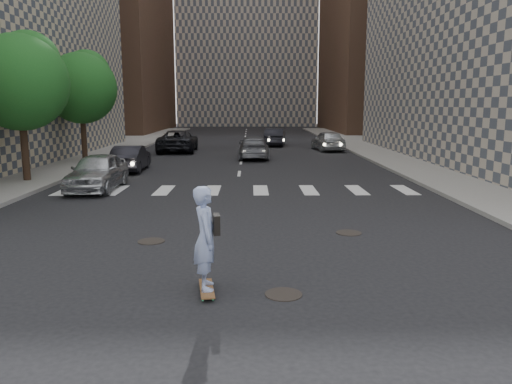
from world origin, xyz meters
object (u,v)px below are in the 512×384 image
skateboarder (206,238)px  traffic_car_b (254,148)px  traffic_car_c (178,141)px  traffic_car_d (328,141)px  tree_b (22,78)px  traffic_car_a (131,158)px  traffic_car_e (275,137)px  tree_c (82,85)px  silver_sedan (97,172)px

skateboarder → traffic_car_b: bearing=79.3°
traffic_car_c → traffic_car_d: bearing=-178.0°
tree_b → traffic_car_a: bearing=46.9°
traffic_car_c → traffic_car_e: (7.50, 5.32, -0.06)m
tree_b → tree_c: 8.00m
silver_sedan → tree_c: bearing=110.4°
tree_c → traffic_car_b: 11.17m
traffic_car_b → tree_c: bearing=11.6°
tree_c → traffic_car_a: tree_c is taller
tree_b → skateboarder: bearing=-55.8°
traffic_car_e → silver_sedan: bearing=74.9°
traffic_car_c → traffic_car_e: 9.20m
tree_b → skateboarder: tree_b is taller
traffic_car_a → tree_c: bearing=-49.8°
tree_b → traffic_car_b: (10.25, 10.07, -3.94)m
traffic_car_b → traffic_car_a: bearing=43.2°
traffic_car_d → traffic_car_e: bearing=-56.2°
skateboarder → traffic_car_e: (2.90, 33.73, -0.33)m
traffic_car_d → tree_b: bearing=38.1°
traffic_car_a → traffic_car_b: traffic_car_b is taller
tree_b → traffic_car_e: size_ratio=1.46×
tree_b → traffic_car_a: tree_b is taller
skateboarder → tree_b: bearing=116.0°
traffic_car_d → traffic_car_e: size_ratio=1.00×
tree_c → traffic_car_c: (4.61, 6.86, -3.85)m
skateboarder → traffic_car_c: size_ratio=0.36×
tree_c → traffic_car_e: tree_c is taller
silver_sedan → traffic_car_e: bearing=69.2°
tree_c → traffic_car_d: 18.10m
tree_c → traffic_car_d: tree_c is taller
traffic_car_a → traffic_car_e: (8.44, 16.25, 0.06)m
skateboarder → traffic_car_d: bearing=68.8°
traffic_car_b → traffic_car_d: traffic_car_d is taller
tree_b → traffic_car_e: (12.11, 20.18, -3.90)m
traffic_car_a → traffic_car_c: bearing=-96.7°
silver_sedan → traffic_car_d: traffic_car_d is taller
traffic_car_a → tree_b: bearing=45.1°
traffic_car_c → traffic_car_e: traffic_car_c is taller
traffic_car_d → silver_sedan: bearing=48.8°
silver_sedan → traffic_car_b: size_ratio=0.91×
traffic_car_d → tree_c: bearing=19.3°
tree_c → silver_sedan: (3.68, -9.92, -3.89)m
skateboarder → traffic_car_e: bearing=76.9°
tree_c → traffic_car_e: 17.62m
tree_b → traffic_car_c: bearing=72.8°
tree_c → tree_b: bearing=-90.0°
skateboarder → silver_sedan: size_ratio=0.46×
tree_b → traffic_car_e: 23.86m
traffic_car_d → skateboarder: bearing=70.7°
traffic_car_a → traffic_car_d: traffic_car_d is taller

